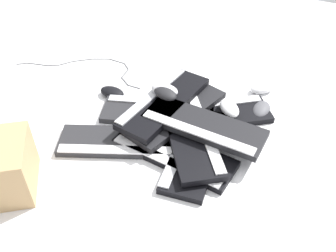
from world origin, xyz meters
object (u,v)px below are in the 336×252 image
(mouse_1, at_px, (165,90))
(keyboard_0, at_px, (196,150))
(keyboard_6, at_px, (191,135))
(mouse_4, at_px, (261,110))
(mouse_2, at_px, (229,108))
(keyboard_1, at_px, (214,115))
(keyboard_2, at_px, (158,112))
(keyboard_5, at_px, (176,112))
(keyboard_3, at_px, (120,142))
(keyboard_8, at_px, (203,126))
(mouse_5, at_px, (165,93))
(keyboard_4, at_px, (174,153))
(keyboard_7, at_px, (164,102))
(mouse_3, at_px, (112,92))
(mouse_0, at_px, (262,88))

(mouse_1, bearing_deg, keyboard_0, 142.74)
(keyboard_6, height_order, mouse_4, keyboard_6)
(mouse_2, bearing_deg, keyboard_1, 71.27)
(keyboard_2, bearing_deg, keyboard_5, -1.81)
(keyboard_1, height_order, keyboard_3, same)
(keyboard_8, height_order, mouse_5, mouse_5)
(keyboard_4, bearing_deg, mouse_1, 122.61)
(keyboard_4, bearing_deg, keyboard_7, 124.38)
(keyboard_0, bearing_deg, keyboard_3, -163.17)
(mouse_3, bearing_deg, keyboard_7, 176.19)
(keyboard_1, height_order, keyboard_8, keyboard_8)
(keyboard_6, distance_m, keyboard_8, 0.06)
(mouse_3, bearing_deg, mouse_4, -162.81)
(mouse_0, bearing_deg, keyboard_7, 178.59)
(keyboard_2, bearing_deg, keyboard_1, 20.77)
(mouse_5, bearing_deg, keyboard_8, 1.50)
(keyboard_0, distance_m, keyboard_2, 0.25)
(keyboard_7, relative_size, mouse_0, 4.16)
(keyboard_3, distance_m, mouse_5, 0.26)
(keyboard_4, distance_m, keyboard_6, 0.09)
(mouse_1, distance_m, mouse_4, 0.40)
(keyboard_4, distance_m, mouse_1, 0.27)
(mouse_1, bearing_deg, keyboard_7, 111.69)
(keyboard_0, distance_m, mouse_3, 0.47)
(keyboard_3, xyz_separation_m, keyboard_5, (0.13, 0.21, 0.03))
(keyboard_2, height_order, mouse_1, mouse_1)
(keyboard_1, xyz_separation_m, mouse_5, (-0.18, -0.07, 0.10))
(mouse_2, xyz_separation_m, mouse_4, (0.11, 0.08, -0.03))
(keyboard_2, distance_m, mouse_1, 0.10)
(keyboard_0, relative_size, keyboard_2, 0.98)
(keyboard_5, xyz_separation_m, mouse_5, (-0.05, 0.01, 0.07))
(keyboard_1, height_order, mouse_0, mouse_0)
(mouse_3, bearing_deg, keyboard_3, 129.61)
(keyboard_1, bearing_deg, mouse_1, -165.63)
(keyboard_7, xyz_separation_m, mouse_0, (0.31, 0.33, -0.05))
(keyboard_0, bearing_deg, keyboard_2, 148.34)
(keyboard_5, distance_m, keyboard_7, 0.06)
(mouse_4, bearing_deg, keyboard_4, 150.37)
(keyboard_2, relative_size, keyboard_6, 1.04)
(mouse_4, bearing_deg, mouse_5, 117.79)
(keyboard_0, relative_size, mouse_2, 4.14)
(keyboard_2, xyz_separation_m, mouse_0, (0.33, 0.33, 0.01))
(keyboard_3, bearing_deg, keyboard_1, 48.46)
(keyboard_4, relative_size, mouse_5, 4.13)
(mouse_2, bearing_deg, keyboard_3, 93.35)
(keyboard_2, bearing_deg, keyboard_6, -29.04)
(keyboard_0, height_order, mouse_4, mouse_4)
(keyboard_7, relative_size, mouse_1, 4.16)
(mouse_5, bearing_deg, mouse_3, -160.34)
(keyboard_4, xyz_separation_m, keyboard_7, (-0.12, 0.18, 0.06))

